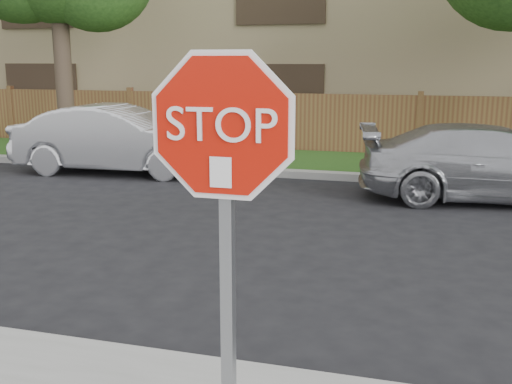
% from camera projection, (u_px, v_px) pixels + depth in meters
% --- Properties ---
extents(far_curb, '(70.00, 0.30, 0.15)m').
position_uv_depth(far_curb, '(414.00, 180.00, 12.16)').
color(far_curb, gray).
rests_on(far_curb, ground).
extents(grass_strip, '(70.00, 3.00, 0.12)m').
position_uv_depth(grass_strip, '(416.00, 167.00, 13.71)').
color(grass_strip, '#1E4714').
rests_on(grass_strip, ground).
extents(fence, '(70.00, 0.12, 1.60)m').
position_uv_depth(fence, '(419.00, 127.00, 15.06)').
color(fence, brown).
rests_on(fence, ground).
extents(apartment_building, '(35.20, 9.20, 7.20)m').
position_uv_depth(apartment_building, '(427.00, 27.00, 19.73)').
color(apartment_building, '#98885E').
rests_on(apartment_building, ground).
extents(stop_sign, '(1.01, 0.13, 2.55)m').
position_uv_depth(stop_sign, '(224.00, 191.00, 2.94)').
color(stop_sign, gray).
rests_on(stop_sign, sidewalk_near).
extents(sedan_left, '(4.64, 1.88, 1.50)m').
position_uv_depth(sedan_left, '(119.00, 139.00, 13.18)').
color(sedan_left, silver).
rests_on(sedan_left, ground).
extents(sedan_right, '(4.86, 2.52, 1.35)m').
position_uv_depth(sedan_right, '(492.00, 163.00, 10.60)').
color(sedan_right, '#A9AAB0').
rests_on(sedan_right, ground).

